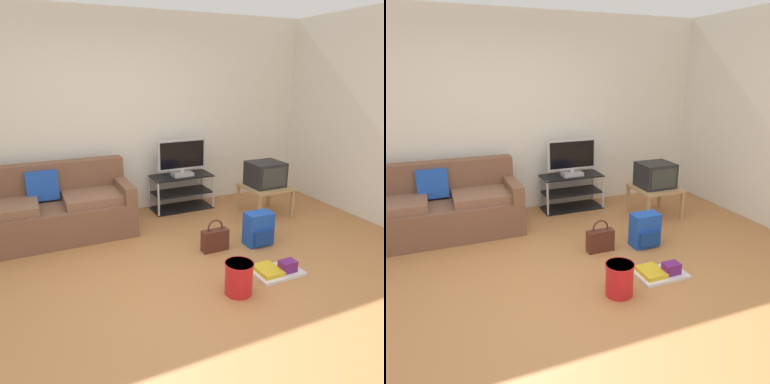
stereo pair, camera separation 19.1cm
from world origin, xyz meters
The scene contains 12 objects.
ground_plane centered at (0.00, 0.00, -0.01)m, with size 9.00×9.80×0.02m, color #B27542.
wall_back centered at (0.00, 2.45, 1.35)m, with size 9.00×0.10×2.70m, color silver.
wall_right centered at (3.05, 0.84, 1.35)m, with size 0.10×3.60×2.70m, color silver.
couch centered at (-0.90, 1.88, 0.33)m, with size 1.88×0.82×0.86m.
tv_stand centered at (0.90, 2.13, 0.25)m, with size 0.88×0.41×0.50m.
flat_tv centered at (0.90, 2.11, 0.76)m, with size 0.72×0.22×0.52m.
side_table centered at (1.86, 1.42, 0.36)m, with size 0.59×0.59×0.41m.
crt_tv centered at (1.86, 1.44, 0.58)m, with size 0.46×0.42×0.33m.
backpack centered at (1.24, 0.65, 0.19)m, with size 0.32×0.27×0.39m.
handbag centered at (0.70, 0.71, 0.13)m, with size 0.31×0.11×0.37m.
cleaning_bucket centered at (0.50, -0.13, 0.16)m, with size 0.26×0.26×0.30m.
floor_tray centered at (1.02, -0.01, 0.04)m, with size 0.49×0.33×0.14m.
Camera 1 is at (-1.11, -2.63, 1.91)m, focal length 34.85 mm.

